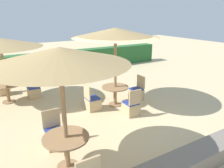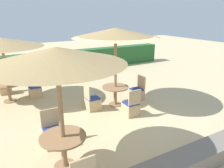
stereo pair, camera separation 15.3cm
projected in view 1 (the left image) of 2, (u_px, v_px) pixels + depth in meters
The scene contains 15 objects.
ground_plane at pixel (121, 114), 7.33m from camera, with size 40.00×40.00×0.00m, color #D1BA8C.
hedge_row at pixel (60, 62), 12.35m from camera, with size 13.00×0.70×1.17m, color #28602D.
stone_border at pixel (197, 158), 4.77m from camera, with size 10.00×0.56×0.42m, color slate.
parasol_front_left at pixel (60, 56), 4.06m from camera, with size 2.69×2.69×2.65m.
round_table_front_left at pixel (66, 144), 4.65m from camera, with size 0.99×0.99×0.76m.
patio_chair_front_left_north at pixel (55, 136), 5.53m from camera, with size 0.46×0.46×0.93m.
parasol_back_left at pixel (0, 43), 7.63m from camera, with size 2.91×2.91×2.41m.
round_table_back_left at pixel (7, 88), 8.14m from camera, with size 1.11×1.11×0.73m.
patio_chair_back_left_north at pixel (3, 88), 9.07m from camera, with size 0.46×0.46×0.93m.
patio_chair_back_left_east at pixel (34, 91), 8.72m from camera, with size 0.46×0.46×0.93m.
parasol_center at pixel (115, 33), 7.27m from camera, with size 2.95×2.95×2.77m.
round_table_center at pixel (115, 91), 7.92m from camera, with size 0.96×0.96×0.71m.
patio_chair_center_south at pixel (131, 108), 7.21m from camera, with size 0.46×0.46×0.93m.
patio_chair_center_east at pixel (137, 93), 8.52m from camera, with size 0.46×0.46×0.93m.
patio_chair_center_west at pixel (92, 103), 7.61m from camera, with size 0.46×0.46×0.93m.
Camera 1 is at (-3.67, -5.55, 3.25)m, focal length 35.00 mm.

